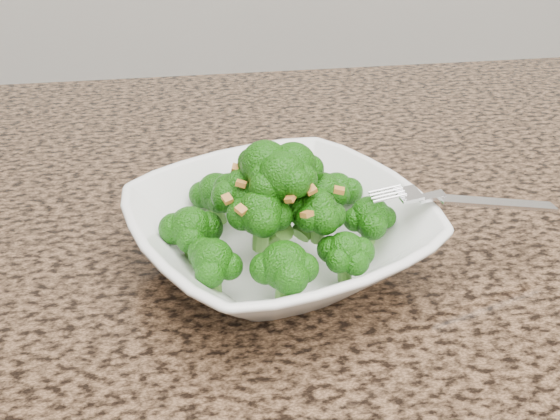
{
  "coord_description": "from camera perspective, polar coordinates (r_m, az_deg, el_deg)",
  "views": [
    {
      "loc": [
        -0.21,
        -0.09,
        1.22
      ],
      "look_at": [
        -0.15,
        0.37,
        0.95
      ],
      "focal_mm": 45.0,
      "sensor_mm": 36.0,
      "label": 1
    }
  ],
  "objects": [
    {
      "name": "fork",
      "position": [
        0.54,
        12.56,
        1.08
      ],
      "size": [
        0.17,
        0.04,
        0.01
      ],
      "primitive_type": null,
      "rotation": [
        0.0,
        0.0,
        0.11
      ],
      "color": "silver",
      "rests_on": "bowl"
    },
    {
      "name": "bowl",
      "position": [
        0.55,
        0.0,
        -2.05
      ],
      "size": [
        0.29,
        0.29,
        0.05
      ],
      "primitive_type": "imported",
      "rotation": [
        0.0,
        0.0,
        0.38
      ],
      "color": "white",
      "rests_on": "granite_counter"
    },
    {
      "name": "garlic_topping",
      "position": [
        0.5,
        0.0,
        7.26
      ],
      "size": [
        0.12,
        0.12,
        0.01
      ],
      "primitive_type": null,
      "color": "#C27D2F",
      "rests_on": "broccoli_pile"
    },
    {
      "name": "broccoli_pile",
      "position": [
        0.52,
        0.0,
        3.6
      ],
      "size": [
        0.2,
        0.2,
        0.07
      ],
      "primitive_type": null,
      "color": "#1A620B",
      "rests_on": "bowl"
    },
    {
      "name": "granite_counter",
      "position": [
        0.56,
        16.37,
        -8.07
      ],
      "size": [
        1.64,
        1.04,
        0.03
      ],
      "primitive_type": "cube",
      "color": "brown",
      "rests_on": "cabinet"
    }
  ]
}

